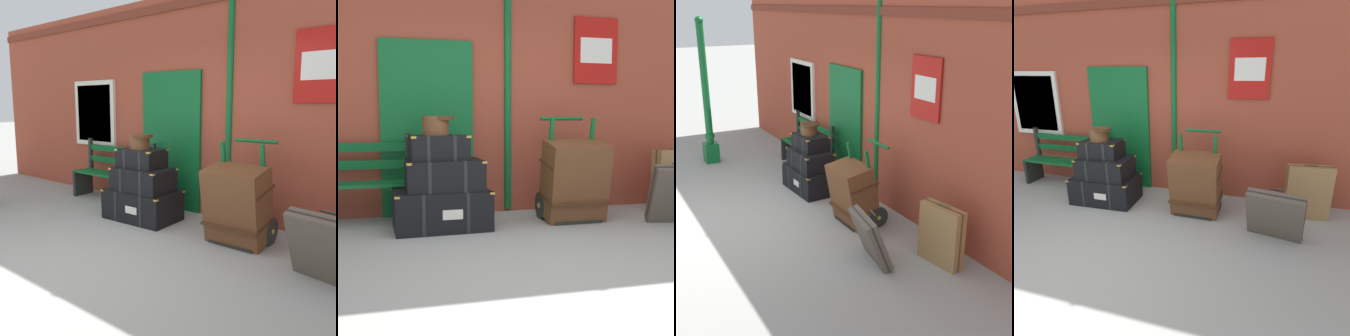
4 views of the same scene
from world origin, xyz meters
TOP-DOWN VIEW (x-y plane):
  - ground_plane at (0.00, 0.00)m, footprint 60.00×60.00m
  - brick_facade at (-0.02, 2.60)m, footprint 10.40×0.35m
  - platform_bench at (-1.57, 2.16)m, footprint 1.60×0.43m
  - steamer_trunk_base at (-0.50, 1.69)m, footprint 1.03×0.69m
  - steamer_trunk_middle at (-0.47, 1.67)m, footprint 0.82×0.57m
  - steamer_trunk_top at (-0.52, 1.71)m, footprint 0.63×0.48m
  - round_hatbox at (-0.54, 1.70)m, footprint 0.34×0.30m
  - porters_trolley at (1.01, 1.83)m, footprint 0.71×0.61m
  - large_brown_trunk at (1.01, 1.65)m, footprint 0.70×0.59m
  - suitcase_oxblood at (2.12, 1.25)m, footprint 0.73×0.49m

SIDE VIEW (x-z plane):
  - ground_plane at x=0.00m, z-range 0.00..0.00m
  - steamer_trunk_base at x=-0.50m, z-range 0.00..0.42m
  - porters_trolley at x=1.01m, z-range -0.33..0.87m
  - suitcase_oxblood at x=2.12m, z-range 0.00..0.68m
  - platform_bench at x=-1.57m, z-range -0.06..0.95m
  - large_brown_trunk at x=1.01m, z-range 0.00..0.94m
  - steamer_trunk_middle at x=-0.47m, z-range 0.42..0.74m
  - steamer_trunk_top at x=-0.52m, z-range 0.74..1.00m
  - round_hatbox at x=-0.54m, z-range 1.01..1.22m
  - brick_facade at x=-0.02m, z-range 0.00..3.20m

